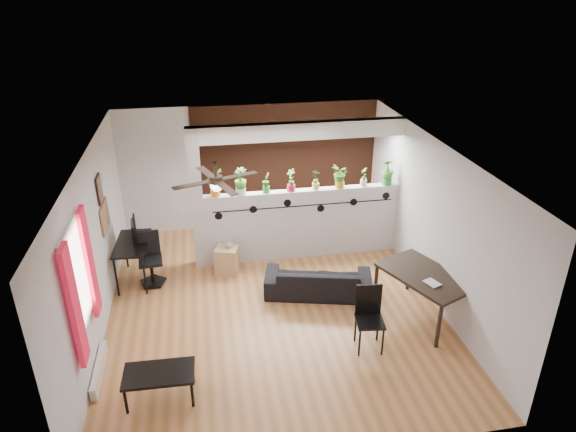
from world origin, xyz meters
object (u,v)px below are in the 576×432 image
Objects in this scene: potted_plant_4 at (316,179)px; potted_plant_5 at (340,175)px; potted_plant_6 at (364,176)px; cube_shelf at (227,260)px; potted_plant_1 at (240,181)px; office_chair at (151,262)px; cup at (229,245)px; computer_desk at (132,246)px; potted_plant_2 at (266,182)px; potted_plant_3 at (291,179)px; dining_table at (425,279)px; potted_plant_0 at (215,183)px; sofa at (318,280)px; coffee_table at (159,375)px; folding_chair at (369,311)px; potted_plant_7 at (388,172)px; ceiling_fan at (216,182)px.

potted_plant_5 is at bearing 0.00° from potted_plant_4.
potted_plant_6 is 2.91m from cube_shelf.
office_chair is at bearing -163.73° from potted_plant_1.
computer_desk is (-1.64, 0.00, 0.14)m from cup.
potted_plant_1 reaches higher than potted_plant_2.
computer_desk is (-2.37, -0.34, -0.88)m from potted_plant_2.
potted_plant_6 is at bearing 0.00° from potted_plant_3.
potted_plant_4 reaches higher than dining_table.
potted_plant_0 is at bearing 180.00° from potted_plant_6.
computer_desk is at bearing -175.35° from potted_plant_6.
sofa is 1.88× the size of coffee_table.
folding_chair is at bearing 119.53° from sofa.
potted_plant_7 is 0.30× the size of dining_table.
sofa is at bearing -62.62° from potted_plant_2.
potted_plant_7 reaches higher than potted_plant_2.
folding_chair is at bearing -34.99° from cube_shelf.
ceiling_fan is at bearing -45.20° from computer_desk.
coffee_table is (-2.89, -0.55, -0.20)m from folding_chair.
dining_table is at bearing -40.54° from potted_plant_1.
folding_chair reaches higher than sofa.
potted_plant_0 is at bearing 13.02° from computer_desk.
ceiling_fan is 2.38m from potted_plant_3.
potted_plant_2 is at bearing -180.00° from potted_plant_7.
potted_plant_0 is at bearing 21.96° from office_chair.
sofa is at bearing -99.98° from potted_plant_4.
folding_chair is (1.80, -2.38, 0.03)m from cup.
office_chair is (-1.31, -0.14, 0.16)m from cube_shelf.
potted_plant_0 reaches higher than cup.
potted_plant_0 is 0.48× the size of folding_chair.
potted_plant_0 is 3.61m from coffee_table.
potted_plant_3 is 0.87× the size of potted_plant_7.
office_chair is at bearing -174.23° from cup.
potted_plant_2 is at bearing 60.86° from coffee_table.
ceiling_fan is at bearing -78.55° from cube_shelf.
sofa is 1.82× the size of office_chair.
potted_plant_1 is 3.52m from dining_table.
cup reaches higher than cube_shelf.
potted_plant_0 is at bearing 74.30° from coffee_table.
potted_plant_1 reaches higher than sofa.
potted_plant_1 reaches higher than potted_plant_5.
dining_table is (1.22, -2.21, -0.87)m from potted_plant_4.
ceiling_fan is 2.16m from potted_plant_2.
ceiling_fan is 2.31m from cup.
sofa is (1.58, -1.30, -1.35)m from potted_plant_0.
potted_plant_2 is at bearing 0.00° from potted_plant_0.
folding_chair reaches higher than cube_shelf.
potted_plant_3 is at bearing 180.00° from potted_plant_6.
cube_shelf is at bearing -156.41° from potted_plant_2.
office_chair reaches higher than coffee_table.
potted_plant_7 is 0.98× the size of cube_shelf.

